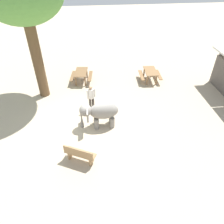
{
  "coord_description": "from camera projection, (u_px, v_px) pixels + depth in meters",
  "views": [
    {
      "loc": [
        8.79,
        0.57,
        7.63
      ],
      "look_at": [
        0.06,
        1.56,
        0.8
      ],
      "focal_mm": 34.03,
      "sensor_mm": 36.0,
      "label": 1
    }
  ],
  "objects": [
    {
      "name": "wooden_bench",
      "position": [
        80.0,
        154.0,
        9.3
      ],
      "size": [
        0.99,
        1.43,
        0.88
      ],
      "rotation": [
        0.0,
        0.0,
        1.11
      ],
      "color": "#9E7A51",
      "rests_on": "ground_plane"
    },
    {
      "name": "elephant",
      "position": [
        100.0,
        112.0,
        10.96
      ],
      "size": [
        1.38,
        2.03,
        1.42
      ],
      "rotation": [
        0.0,
        0.0,
        4.71
      ],
      "color": "gray",
      "rests_on": "ground_plane"
    },
    {
      "name": "picnic_table_near",
      "position": [
        150.0,
        73.0,
        15.03
      ],
      "size": [
        1.58,
        1.56,
        0.78
      ],
      "rotation": [
        0.0,
        0.0,
        6.23
      ],
      "color": "olive",
      "rests_on": "ground_plane"
    },
    {
      "name": "person_handler",
      "position": [
        91.0,
        96.0,
        12.06
      ],
      "size": [
        0.32,
        0.48,
        1.62
      ],
      "rotation": [
        0.0,
        0.0,
        0.38
      ],
      "color": "#3F3833",
      "rests_on": "ground_plane"
    },
    {
      "name": "picnic_table_far",
      "position": [
        81.0,
        74.0,
        14.9
      ],
      "size": [
        1.66,
        1.65,
        0.78
      ],
      "rotation": [
        0.0,
        0.0,
        6.16
      ],
      "color": "brown",
      "rests_on": "ground_plane"
    },
    {
      "name": "ground_plane",
      "position": [
        83.0,
        125.0,
        11.53
      ],
      "size": [
        60.0,
        60.0,
        0.0
      ],
      "primitive_type": "plane",
      "color": "#BAA88C"
    }
  ]
}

